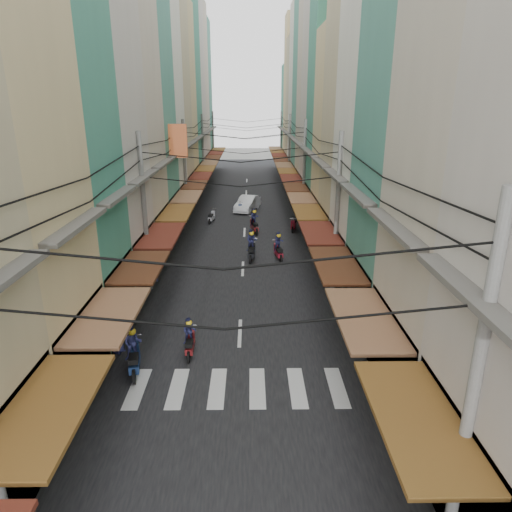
{
  "coord_description": "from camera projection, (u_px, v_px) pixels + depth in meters",
  "views": [
    {
      "loc": [
        0.5,
        -19.64,
        9.55
      ],
      "look_at": [
        0.76,
        2.97,
        1.85
      ],
      "focal_mm": 32.0,
      "sensor_mm": 36.0,
      "label": 1
    }
  ],
  "objects": [
    {
      "name": "building_row_left",
      "position": [
        138.0,
        98.0,
        34.1
      ],
      "size": [
        7.8,
        67.67,
        23.7
      ],
      "color": "silver",
      "rests_on": "ground"
    },
    {
      "name": "sidewalk_right",
      "position": [
        318.0,
        214.0,
        40.66
      ],
      "size": [
        3.0,
        80.0,
        0.06
      ],
      "primitive_type": "cube",
      "color": "slate",
      "rests_on": "ground"
    },
    {
      "name": "white_car",
      "position": [
        247.0,
        211.0,
        41.85
      ],
      "size": [
        5.08,
        3.16,
        1.68
      ],
      "primitive_type": "imported",
      "rotation": [
        0.0,
        0.0,
        -0.29
      ],
      "color": "silver",
      "rests_on": "ground"
    },
    {
      "name": "road",
      "position": [
        245.0,
        214.0,
        40.6
      ],
      "size": [
        10.0,
        80.0,
        0.02
      ],
      "primitive_type": "cube",
      "color": "black",
      "rests_on": "ground"
    },
    {
      "name": "parked_scooters",
      "position": [
        364.0,
        359.0,
        16.92
      ],
      "size": [
        12.78,
        15.35,
        1.0
      ],
      "color": "black",
      "rests_on": "ground"
    },
    {
      "name": "traffic_sign",
      "position": [
        349.0,
        286.0,
        20.02
      ],
      "size": [
        0.1,
        0.57,
        2.59
      ],
      "color": "gray",
      "rests_on": "ground"
    },
    {
      "name": "bicycle",
      "position": [
        407.0,
        344.0,
        18.91
      ],
      "size": [
        1.85,
        0.94,
        1.21
      ],
      "primitive_type": "imported",
      "rotation": [
        0.0,
        0.0,
        1.41
      ],
      "color": "black",
      "rests_on": "ground"
    },
    {
      "name": "pedestrians",
      "position": [
        147.0,
        280.0,
        22.92
      ],
      "size": [
        13.23,
        18.54,
        2.11
      ],
      "color": "black",
      "rests_on": "ground"
    },
    {
      "name": "moving_scooters",
      "position": [
        239.0,
        254.0,
        28.36
      ],
      "size": [
        8.05,
        27.28,
        1.97
      ],
      "color": "black",
      "rests_on": "ground"
    },
    {
      "name": "crosswalk",
      "position": [
        237.0,
        388.0,
        15.98
      ],
      "size": [
        7.55,
        2.4,
        0.01
      ],
      "color": "silver",
      "rests_on": "ground"
    },
    {
      "name": "sidewalk_left",
      "position": [
        172.0,
        214.0,
        40.52
      ],
      "size": [
        3.0,
        80.0,
        0.06
      ],
      "primitive_type": "cube",
      "color": "slate",
      "rests_on": "ground"
    },
    {
      "name": "market_umbrella",
      "position": [
        391.0,
        294.0,
        17.95
      ],
      "size": [
        2.54,
        2.54,
        2.68
      ],
      "color": "#B2B2B7",
      "rests_on": "ground"
    },
    {
      "name": "ground",
      "position": [
        241.0,
        313.0,
        21.67
      ],
      "size": [
        160.0,
        160.0,
        0.0
      ],
      "primitive_type": "plane",
      "color": "#61625D",
      "rests_on": "ground"
    },
    {
      "name": "utility_poles",
      "position": [
        244.0,
        143.0,
        33.75
      ],
      "size": [
        10.2,
        66.13,
        8.2
      ],
      "color": "gray",
      "rests_on": "ground"
    },
    {
      "name": "building_row_right",
      "position": [
        349.0,
        103.0,
        34.29
      ],
      "size": [
        7.8,
        68.98,
        22.59
      ],
      "color": "#418F76",
      "rests_on": "ground"
    }
  ]
}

